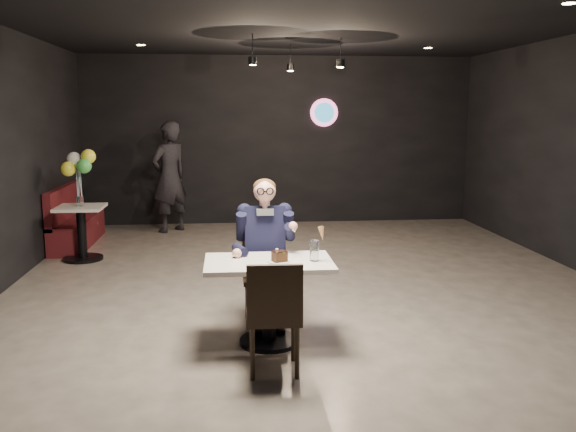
{
  "coord_description": "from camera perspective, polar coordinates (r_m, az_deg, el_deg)",
  "views": [
    {
      "loc": [
        -0.93,
        -6.54,
        2.02
      ],
      "look_at": [
        -0.37,
        -0.83,
        1.04
      ],
      "focal_mm": 38.0,
      "sensor_mm": 36.0,
      "label": 1
    }
  ],
  "objects": [
    {
      "name": "cake_slice",
      "position": [
        5.2,
        -0.8,
        -3.81
      ],
      "size": [
        0.14,
        0.13,
        0.08
      ],
      "primitive_type": "cube",
      "rotation": [
        0.0,
        0.0,
        0.35
      ],
      "color": "black",
      "rests_on": "dessert_plate"
    },
    {
      "name": "side_table",
      "position": [
        8.81,
        -18.74,
        -1.45
      ],
      "size": [
        0.62,
        0.62,
        0.77
      ],
      "primitive_type": "cube",
      "color": "white",
      "rests_on": "floor"
    },
    {
      "name": "balloon_vase",
      "position": [
        8.74,
        -18.9,
        1.34
      ],
      "size": [
        0.09,
        0.09,
        0.14
      ],
      "primitive_type": "cylinder",
      "color": "silver",
      "rests_on": "side_table"
    },
    {
      "name": "floor",
      "position": [
        6.91,
        2.41,
        -7.26
      ],
      "size": [
        9.0,
        9.0,
        0.0
      ],
      "primitive_type": "plane",
      "color": "gray",
      "rests_on": "ground"
    },
    {
      "name": "booth_bench",
      "position": [
        9.83,
        -19.16,
        0.03
      ],
      "size": [
        0.45,
        1.81,
        0.91
      ],
      "primitive_type": "cube",
      "color": "#3F0D0E",
      "rests_on": "floor"
    },
    {
      "name": "dessert_plate",
      "position": [
        5.23,
        -0.83,
        -4.27
      ],
      "size": [
        0.21,
        0.21,
        0.01
      ],
      "primitive_type": "cylinder",
      "color": "white",
      "rests_on": "main_table"
    },
    {
      "name": "sundae_glass",
      "position": [
        5.25,
        2.48,
        -3.26
      ],
      "size": [
        0.08,
        0.08,
        0.18
      ],
      "primitive_type": "cylinder",
      "color": "silver",
      "rests_on": "main_table"
    },
    {
      "name": "pendant_lights",
      "position": [
        8.63,
        0.65,
        15.47
      ],
      "size": [
        1.4,
        1.2,
        0.36
      ],
      "primitive_type": "cube",
      "color": "black",
      "rests_on": "floor"
    },
    {
      "name": "chair_near",
      "position": [
        4.81,
        -1.36,
        -9.19
      ],
      "size": [
        0.43,
        0.47,
        0.92
      ],
      "primitive_type": "cube",
      "rotation": [
        0.0,
        0.0,
        -0.02
      ],
      "color": "black",
      "rests_on": "floor"
    },
    {
      "name": "mint_leaf",
      "position": [
        5.17,
        -0.56,
        -3.43
      ],
      "size": [
        0.07,
        0.04,
        0.01
      ],
      "primitive_type": "ellipsoid",
      "color": "#297F31",
      "rests_on": "cake_slice"
    },
    {
      "name": "chair_far",
      "position": [
        5.88,
        -2.17,
        -5.66
      ],
      "size": [
        0.42,
        0.46,
        0.92
      ],
      "primitive_type": "cube",
      "color": "black",
      "rests_on": "floor"
    },
    {
      "name": "main_table",
      "position": [
        5.38,
        -1.81,
        -8.08
      ],
      "size": [
        1.1,
        0.7,
        0.75
      ],
      "primitive_type": "cube",
      "color": "white",
      "rests_on": "floor"
    },
    {
      "name": "passerby",
      "position": [
        10.46,
        -11.02,
        3.6
      ],
      "size": [
        0.8,
        0.79,
        1.86
      ],
      "primitive_type": "imported",
      "rotation": [
        0.0,
        0.0,
        3.89
      ],
      "color": "black",
      "rests_on": "floor"
    },
    {
      "name": "balloon_bunch",
      "position": [
        8.7,
        -19.03,
        3.8
      ],
      "size": [
        0.36,
        0.36,
        0.6
      ],
      "primitive_type": "cube",
      "color": "#FFF635",
      "rests_on": "balloon_vase"
    },
    {
      "name": "wafer_cone",
      "position": [
        5.21,
        3.2,
        -1.66
      ],
      "size": [
        0.08,
        0.08,
        0.13
      ],
      "primitive_type": "cone",
      "rotation": [
        0.0,
        0.0,
        0.26
      ],
      "color": "tan",
      "rests_on": "sundae_glass"
    },
    {
      "name": "wall_sign",
      "position": [
        11.15,
        3.39,
        9.64
      ],
      "size": [
        0.5,
        0.06,
        0.5
      ],
      "primitive_type": null,
      "color": "pink",
      "rests_on": "floor"
    },
    {
      "name": "seated_man",
      "position": [
        5.82,
        -2.19,
        -3.19
      ],
      "size": [
        0.6,
        0.8,
        1.44
      ],
      "primitive_type": "cube",
      "color": "black",
      "rests_on": "floor"
    }
  ]
}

